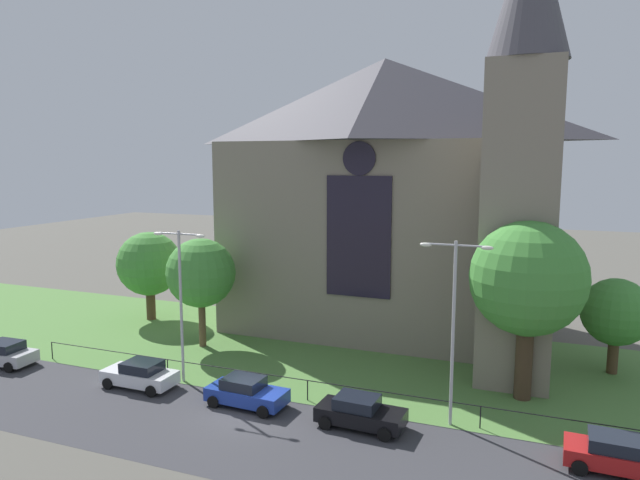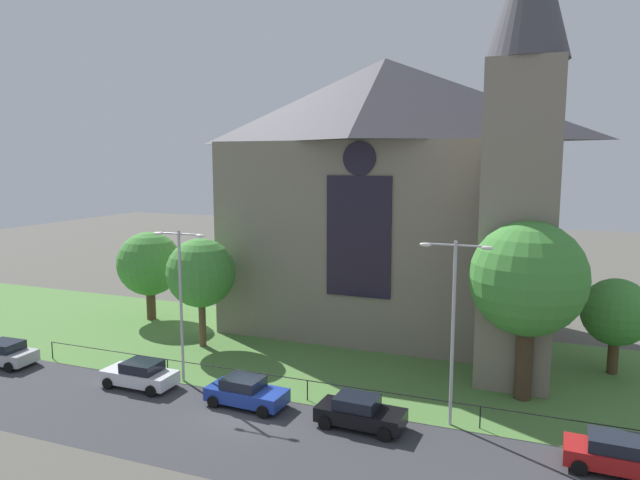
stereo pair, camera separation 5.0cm
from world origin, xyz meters
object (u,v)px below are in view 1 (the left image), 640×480
Objects in this scene: tree_right_far at (616,312)px; parked_car_black at (360,412)px; streetlamp_far at (454,311)px; parked_car_silver at (3,353)px; parked_car_blue at (246,392)px; parked_car_red at (618,455)px; parked_car_white at (140,374)px; tree_right_near at (528,279)px; tree_left_far at (149,264)px; tree_left_near at (201,273)px; church_building at (391,193)px; streetlamp_near at (180,287)px.

tree_right_far is 17.44m from parked_car_black.
streetlamp_far reaches higher than parked_car_silver.
parked_car_blue is (-18.24, -12.13, -3.00)m from tree_right_far.
streetlamp_far is 2.10× the size of parked_car_silver.
parked_car_white is at bearing -178.59° from parked_car_red.
tree_left_far is at bearing 168.95° from tree_right_near.
tree_left_near reaches higher than tree_right_far.
parked_car_black is (12.98, -0.18, 0.00)m from parked_car_white.
parked_car_black is at bearing -80.34° from church_building.
tree_right_far is at bearing 52.46° from streetlamp_far.
parked_car_white is (-1.71, -1.67, -4.80)m from streetlamp_near.
streetlamp_far reaches higher than parked_car_black.
tree_right_near reaches higher than parked_car_silver.
tree_left_far is at bearing -102.10° from parked_car_silver.
parked_car_black is (13.73, -7.70, -4.36)m from tree_left_near.
tree_right_far is 1.35× the size of parked_car_black.
parked_car_blue is at bearing -178.86° from parked_car_black.
tree_left_near is at bearing 176.42° from tree_right_near.
tree_left_far is 24.70m from parked_car_black.
streetlamp_near is 15.27m from streetlamp_far.
tree_right_near is 1.09× the size of streetlamp_near.
parked_car_red is at bearing -14.55° from streetlamp_far.
tree_right_near is 1.36× the size of tree_left_far.
church_building is at bearing 102.12° from parked_car_black.
tree_left_far is 27.25m from streetlamp_far.
parked_car_white is 0.98× the size of parked_car_blue.
tree_right_far is at bearing 50.30° from tree_right_near.
tree_left_far is (-33.30, -0.34, 0.77)m from tree_right_far.
tree_right_near is 1.07× the size of streetlamp_far.
tree_left_near is 0.78× the size of tree_right_near.
streetlamp_near is at bearing -120.80° from church_building.
church_building is 21.23m from parked_car_white.
streetlamp_far is 6.59m from parked_car_black.
parked_car_white is at bearing -178.33° from parked_car_black.
tree_left_far is (-7.56, 4.24, -0.59)m from tree_left_near.
church_building reaches higher than tree_right_near.
tree_left_far is 1.68× the size of parked_car_white.
streetlamp_far reaches higher than parked_car_blue.
church_building reaches higher than parked_car_silver.
tree_right_far is 33.31m from tree_left_far.
parked_car_silver is at bearing -168.06° from tree_right_near.
parked_car_blue is at bearing -146.37° from tree_right_far.
parked_car_silver is at bearing 1.43° from parked_car_white.
tree_right_far is 25.58m from streetlamp_near.
tree_left_far is 1.66× the size of parked_car_black.
streetlamp_far is 2.10× the size of parked_car_blue.
streetlamp_near reaches higher than tree_left_near.
streetlamp_far reaches higher than parked_car_white.
parked_car_silver is 1.02× the size of parked_car_white.
church_building reaches higher than parked_car_blue.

